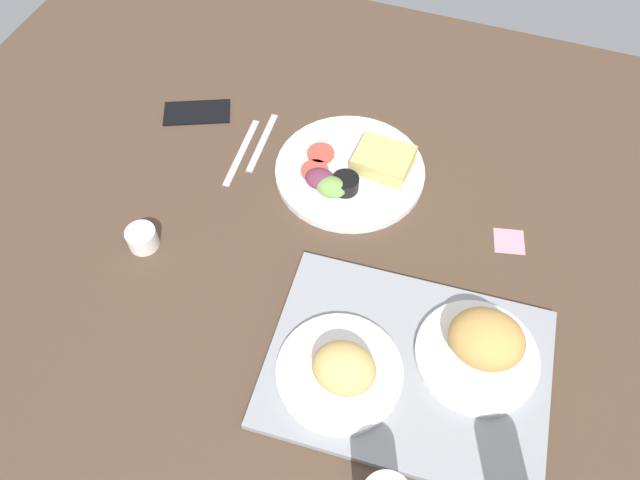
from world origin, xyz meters
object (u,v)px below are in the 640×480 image
plate_with_salad (352,171)px  fork (262,142)px  sticky_note (509,241)px  serving_tray (407,368)px  bread_plate_near (483,345)px  espresso_cup (142,238)px  bread_plate_far (342,370)px  cell_phone (197,112)px  knife (242,152)px

plate_with_salad → fork: plate_with_salad is taller
sticky_note → serving_tray: bearing=69.7°
bread_plate_near → espresso_cup: (62.71, -2.08, -3.38)cm
serving_tray → bread_plate_far: bearing=29.5°
serving_tray → bread_plate_far: size_ratio=2.23×
espresso_cup → bread_plate_near: bearing=178.1°
fork → sticky_note: (-53.29, 7.91, -0.19)cm
bread_plate_far → sticky_note: bread_plate_far is taller
fork → sticky_note: size_ratio=3.04×
cell_phone → serving_tray: bearing=120.6°
fork → cell_phone: (16.94, -3.49, 0.15)cm
bread_plate_near → serving_tray: bearing=28.6°
cell_phone → sticky_note: 71.15cm
espresso_cup → knife: bearing=-105.7°
plate_with_salad → cell_phone: size_ratio=2.09×
plate_with_salad → fork: bearing=-6.6°
sticky_note → cell_phone: bearing=-9.2°
fork → knife: size_ratio=0.89×
bread_plate_far → sticky_note: bearing=-120.0°
bread_plate_far → plate_with_salad: 43.65cm
plate_with_salad → bread_plate_near: bearing=135.4°
espresso_cup → fork: espresso_cup is taller
serving_tray → knife: 56.85cm
serving_tray → knife: (44.80, -34.99, -0.55)cm
bread_plate_far → knife: (35.25, -40.39, -4.12)cm
bread_plate_near → plate_with_salad: bread_plate_near is taller
plate_with_salad → sticky_note: plate_with_salad is taller
plate_with_salad → cell_phone: plate_with_salad is taller
serving_tray → bread_plate_near: (-10.25, -5.58, 4.58)cm
plate_with_salad → knife: size_ratio=1.58×
serving_tray → cell_phone: bearing=-35.9°
cell_phone → bread_plate_near: bearing=128.4°
plate_with_salad → bread_plate_far: bearing=105.4°
plate_with_salad → fork: size_ratio=1.77×
bread_plate_near → espresso_cup: bearing=-1.9°
bread_plate_far → knife: size_ratio=1.06×
serving_tray → bread_plate_far: bread_plate_far is taller
plate_with_salad → cell_phone: bearing=-8.9°
serving_tray → cell_phone: serving_tray is taller
bread_plate_far → plate_with_salad: bread_plate_far is taller
serving_tray → bread_plate_far: (9.54, 5.40, 3.57)cm
fork → sticky_note: bearing=77.7°
bread_plate_far → espresso_cup: size_ratio=3.61×
serving_tray → espresso_cup: 53.04cm
bread_plate_far → cell_phone: 68.77cm
bread_plate_near → plate_with_salad: size_ratio=0.66×
serving_tray → sticky_note: size_ratio=8.04×
cell_phone → espresso_cup: bearing=76.7°
bread_plate_far → cell_phone: bread_plate_far is taller
espresso_cup → fork: size_ratio=0.33×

